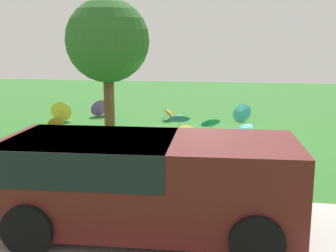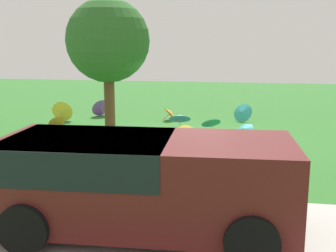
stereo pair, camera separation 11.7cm
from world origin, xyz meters
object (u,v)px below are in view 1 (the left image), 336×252
at_px(parasol_purple_0, 26,148).
at_px(parasol_orange_0, 170,113).
at_px(shade_tree, 107,41).
at_px(parasol_purple_1, 99,107).
at_px(parasol_yellow_0, 190,140).
at_px(parasol_teal_2, 210,122).
at_px(parasol_teal_0, 243,130).
at_px(parasol_blue_0, 179,117).
at_px(parasol_yellow_2, 62,111).
at_px(parasol_orange_1, 55,121).
at_px(parasol_teal_1, 241,112).
at_px(van_dark, 139,177).
at_px(parasol_yellow_1, 129,144).
at_px(parasol_red_1, 281,157).

xyz_separation_m(parasol_purple_0, parasol_orange_0, (-2.54, -6.66, -0.12)).
xyz_separation_m(shade_tree, parasol_purple_1, (1.74, -4.02, -2.67)).
relative_size(parasol_yellow_0, parasol_teal_2, 1.23).
relative_size(shade_tree, parasol_teal_0, 5.27).
bearing_deg(parasol_orange_0, parasol_blue_0, 110.48).
bearing_deg(parasol_blue_0, parasol_purple_0, 58.04).
relative_size(parasol_blue_0, parasol_orange_0, 1.20).
xyz_separation_m(parasol_orange_0, parasol_teal_2, (-1.75, 2.15, 0.09)).
relative_size(parasol_yellow_2, parasol_teal_2, 1.00).
distance_m(parasol_purple_0, parasol_yellow_2, 5.99).
relative_size(parasol_blue_0, parasol_orange_1, 1.20).
bearing_deg(parasol_teal_2, parasol_blue_0, -24.90).
bearing_deg(parasol_teal_1, parasol_yellow_0, 75.32).
xyz_separation_m(van_dark, parasol_purple_1, (4.21, -10.29, -0.52)).
xyz_separation_m(parasol_yellow_1, parasol_blue_0, (-0.49, -4.99, -0.21)).
bearing_deg(parasol_teal_0, parasol_blue_0, -34.99).
xyz_separation_m(shade_tree, parasol_blue_0, (-1.95, -1.93, -2.62)).
bearing_deg(shade_tree, parasol_red_1, 148.19).
bearing_deg(parasol_orange_1, parasol_teal_1, -158.81).
xyz_separation_m(shade_tree, parasol_purple_0, (1.20, 3.11, -2.62)).
height_order(parasol_blue_0, parasol_yellow_2, parasol_yellow_2).
bearing_deg(parasol_yellow_2, parasol_teal_0, 161.80).
bearing_deg(parasol_orange_0, parasol_purple_0, 69.13).
bearing_deg(parasol_teal_1, parasol_purple_1, -2.40).
relative_size(parasol_purple_0, parasol_teal_2, 1.10).
relative_size(parasol_blue_0, parasol_purple_0, 0.94).
distance_m(parasol_yellow_1, parasol_teal_1, 7.35).
relative_size(van_dark, parasol_teal_2, 5.42).
xyz_separation_m(parasol_teal_0, parasol_orange_1, (6.59, -0.87, -0.10)).
bearing_deg(parasol_purple_1, parasol_purple_0, 94.35).
distance_m(parasol_teal_0, parasol_blue_0, 2.72).
height_order(parasol_teal_0, parasol_teal_2, parasol_teal_0).
bearing_deg(parasol_purple_0, parasol_orange_0, -110.87).
height_order(parasol_yellow_0, parasol_teal_2, parasol_yellow_0).
bearing_deg(parasol_orange_0, parasol_purple_1, -8.80).
bearing_deg(parasol_purple_0, parasol_purple_1, -85.65).
xyz_separation_m(parasol_teal_1, parasol_orange_1, (6.55, 2.54, -0.10)).
relative_size(parasol_blue_0, parasol_red_1, 0.92).
relative_size(parasol_yellow_0, parasol_teal_1, 1.19).
distance_m(parasol_blue_0, parasol_purple_1, 4.24).
xyz_separation_m(parasol_teal_0, parasol_yellow_2, (6.97, -2.29, 0.05)).
relative_size(parasol_yellow_0, parasol_teal_0, 1.28).
relative_size(parasol_yellow_1, parasol_red_1, 1.09).
relative_size(shade_tree, parasol_teal_1, 4.88).
distance_m(parasol_yellow_0, parasol_red_1, 2.74).
height_order(parasol_yellow_0, parasol_yellow_2, parasol_yellow_0).
relative_size(shade_tree, parasol_yellow_1, 4.11).
height_order(parasol_red_1, parasol_yellow_2, parasol_red_1).
bearing_deg(parasol_teal_2, parasol_yellow_2, -12.11).
bearing_deg(parasol_yellow_0, parasol_yellow_1, 49.77).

